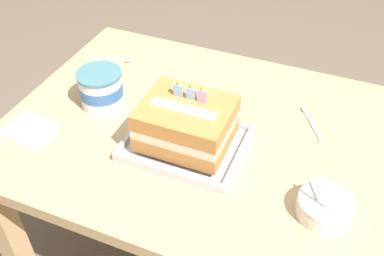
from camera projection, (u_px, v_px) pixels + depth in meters
dining_table at (198, 159)px, 1.24m from camera, size 1.00×0.76×0.72m
foil_tray at (186, 144)px, 1.11m from camera, size 0.29×0.23×0.02m
birthday_cake at (185, 123)px, 1.06m from camera, size 0.21×0.18×0.15m
bowl_stack at (324, 207)px, 0.94m from camera, size 0.12×0.12×0.09m
ice_cream_tub at (101, 89)px, 1.21m from camera, size 0.12×0.12×0.10m
serving_spoon_near_tray at (308, 116)px, 1.20m from camera, size 0.08×0.13×0.01m
serving_spoon_by_bowls at (119, 60)px, 1.41m from camera, size 0.15×0.05×0.01m
napkin_pile at (29, 130)px, 1.15m from camera, size 0.12×0.11×0.02m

